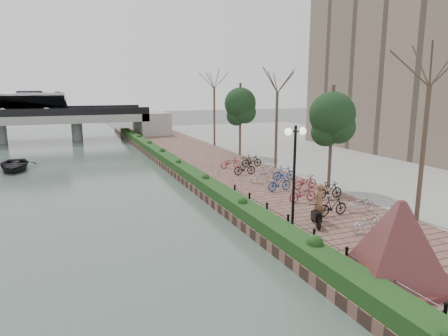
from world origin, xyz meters
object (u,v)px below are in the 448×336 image
pedestrian (319,202)px  boat (14,165)px  motorcycle (316,216)px  lamppost (295,156)px  granite_monument (399,241)px

pedestrian → boat: bearing=-65.7°
motorcycle → boat: (-14.68, 22.17, -0.44)m
pedestrian → motorcycle: bearing=36.6°
lamppost → motorcycle: 3.37m
lamppost → pedestrian: 3.38m
motorcycle → boat: motorcycle is taller
lamppost → boat: bearing=120.3°
lamppost → boat: lamppost is taller
granite_monument → boat: (-14.03, 27.71, -1.38)m
granite_monument → pedestrian: (1.19, 6.12, -0.47)m
motorcycle → pedestrian: (0.54, 0.59, 0.47)m
motorcycle → boat: size_ratio=0.30×
lamppost → boat: 26.35m
boat → granite_monument: bearing=-63.7°
granite_monument → motorcycle: size_ratio=3.42×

